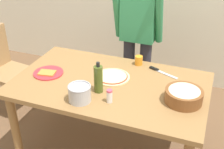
{
  "coord_description": "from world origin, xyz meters",
  "views": [
    {
      "loc": [
        0.76,
        -1.95,
        2.02
      ],
      "look_at": [
        0.0,
        0.05,
        0.81
      ],
      "focal_mm": 47.36,
      "sensor_mm": 36.0,
      "label": 1
    }
  ],
  "objects_px": {
    "pizza_raw_on_board": "(112,77)",
    "popcorn_bowl": "(184,95)",
    "dining_table": "(110,92)",
    "plate_with_slice": "(48,73)",
    "cup_orange": "(139,60)",
    "salt_shaker": "(109,96)",
    "chair_wooden_left": "(3,66)",
    "chef_knife": "(160,71)",
    "steel_pot": "(80,93)",
    "person_cook": "(138,31)",
    "olive_oil_bottle": "(98,79)"
  },
  "relations": [
    {
      "from": "pizza_raw_on_board",
      "to": "popcorn_bowl",
      "type": "distance_m",
      "value": 0.64
    },
    {
      "from": "dining_table",
      "to": "plate_with_slice",
      "type": "bearing_deg",
      "value": -174.85
    },
    {
      "from": "cup_orange",
      "to": "salt_shaker",
      "type": "xyz_separation_m",
      "value": [
        -0.03,
        -0.66,
        0.01
      ]
    },
    {
      "from": "dining_table",
      "to": "salt_shaker",
      "type": "height_order",
      "value": "salt_shaker"
    },
    {
      "from": "chair_wooden_left",
      "to": "chef_knife",
      "type": "xyz_separation_m",
      "value": [
        1.67,
        0.07,
        0.23
      ]
    },
    {
      "from": "pizza_raw_on_board",
      "to": "plate_with_slice",
      "type": "distance_m",
      "value": 0.56
    },
    {
      "from": "plate_with_slice",
      "to": "steel_pot",
      "type": "xyz_separation_m",
      "value": [
        0.44,
        -0.27,
        0.06
      ]
    },
    {
      "from": "person_cook",
      "to": "salt_shaker",
      "type": "bearing_deg",
      "value": -85.38
    },
    {
      "from": "cup_orange",
      "to": "popcorn_bowl",
      "type": "bearing_deg",
      "value": -43.93
    },
    {
      "from": "olive_oil_bottle",
      "to": "steel_pot",
      "type": "height_order",
      "value": "olive_oil_bottle"
    },
    {
      "from": "person_cook",
      "to": "plate_with_slice",
      "type": "height_order",
      "value": "person_cook"
    },
    {
      "from": "popcorn_bowl",
      "to": "steel_pot",
      "type": "distance_m",
      "value": 0.77
    },
    {
      "from": "plate_with_slice",
      "to": "popcorn_bowl",
      "type": "relative_size",
      "value": 0.93
    },
    {
      "from": "popcorn_bowl",
      "to": "chef_knife",
      "type": "xyz_separation_m",
      "value": [
        -0.26,
        0.39,
        -0.05
      ]
    },
    {
      "from": "chef_knife",
      "to": "chair_wooden_left",
      "type": "bearing_deg",
      "value": -177.48
    },
    {
      "from": "plate_with_slice",
      "to": "popcorn_bowl",
      "type": "distance_m",
      "value": 1.17
    },
    {
      "from": "cup_orange",
      "to": "chef_knife",
      "type": "xyz_separation_m",
      "value": [
        0.22,
        -0.07,
        -0.04
      ]
    },
    {
      "from": "person_cook",
      "to": "chef_knife",
      "type": "height_order",
      "value": "person_cook"
    },
    {
      "from": "salt_shaker",
      "to": "chef_knife",
      "type": "distance_m",
      "value": 0.64
    },
    {
      "from": "person_cook",
      "to": "pizza_raw_on_board",
      "type": "xyz_separation_m",
      "value": [
        -0.03,
        -0.68,
        -0.17
      ]
    },
    {
      "from": "olive_oil_bottle",
      "to": "salt_shaker",
      "type": "bearing_deg",
      "value": -38.82
    },
    {
      "from": "plate_with_slice",
      "to": "steel_pot",
      "type": "relative_size",
      "value": 1.5
    },
    {
      "from": "pizza_raw_on_board",
      "to": "olive_oil_bottle",
      "type": "distance_m",
      "value": 0.26
    },
    {
      "from": "olive_oil_bottle",
      "to": "cup_orange",
      "type": "xyz_separation_m",
      "value": [
        0.17,
        0.55,
        -0.07
      ]
    },
    {
      "from": "popcorn_bowl",
      "to": "steel_pot",
      "type": "xyz_separation_m",
      "value": [
        -0.73,
        -0.26,
        0.0
      ]
    },
    {
      "from": "popcorn_bowl",
      "to": "chef_knife",
      "type": "height_order",
      "value": "popcorn_bowl"
    },
    {
      "from": "plate_with_slice",
      "to": "chef_knife",
      "type": "height_order",
      "value": "plate_with_slice"
    },
    {
      "from": "dining_table",
      "to": "plate_with_slice",
      "type": "distance_m",
      "value": 0.57
    },
    {
      "from": "dining_table",
      "to": "chef_knife",
      "type": "relative_size",
      "value": 5.79
    },
    {
      "from": "pizza_raw_on_board",
      "to": "salt_shaker",
      "type": "relative_size",
      "value": 2.86
    },
    {
      "from": "chef_knife",
      "to": "popcorn_bowl",
      "type": "bearing_deg",
      "value": -56.08
    },
    {
      "from": "person_cook",
      "to": "pizza_raw_on_board",
      "type": "relative_size",
      "value": 5.34
    },
    {
      "from": "person_cook",
      "to": "dining_table",
      "type": "bearing_deg",
      "value": -91.21
    },
    {
      "from": "plate_with_slice",
      "to": "steel_pot",
      "type": "distance_m",
      "value": 0.52
    },
    {
      "from": "olive_oil_bottle",
      "to": "popcorn_bowl",
      "type": "bearing_deg",
      "value": 7.92
    },
    {
      "from": "dining_table",
      "to": "person_cook",
      "type": "distance_m",
      "value": 0.8
    },
    {
      "from": "dining_table",
      "to": "cup_orange",
      "type": "xyz_separation_m",
      "value": [
        0.13,
        0.39,
        0.13
      ]
    },
    {
      "from": "steel_pot",
      "to": "chef_knife",
      "type": "relative_size",
      "value": 0.63
    },
    {
      "from": "dining_table",
      "to": "chef_knife",
      "type": "bearing_deg",
      "value": 43.02
    },
    {
      "from": "olive_oil_bottle",
      "to": "pizza_raw_on_board",
      "type": "bearing_deg",
      "value": 84.35
    },
    {
      "from": "olive_oil_bottle",
      "to": "dining_table",
      "type": "bearing_deg",
      "value": 77.39
    },
    {
      "from": "person_cook",
      "to": "chair_wooden_left",
      "type": "height_order",
      "value": "person_cook"
    },
    {
      "from": "olive_oil_bottle",
      "to": "person_cook",
      "type": "bearing_deg",
      "value": 86.82
    },
    {
      "from": "olive_oil_bottle",
      "to": "cup_orange",
      "type": "height_order",
      "value": "olive_oil_bottle"
    },
    {
      "from": "chair_wooden_left",
      "to": "olive_oil_bottle",
      "type": "xyz_separation_m",
      "value": [
        1.29,
        -0.41,
        0.33
      ]
    },
    {
      "from": "plate_with_slice",
      "to": "person_cook",
      "type": "bearing_deg",
      "value": 54.57
    },
    {
      "from": "steel_pot",
      "to": "popcorn_bowl",
      "type": "bearing_deg",
      "value": 19.43
    },
    {
      "from": "chair_wooden_left",
      "to": "popcorn_bowl",
      "type": "bearing_deg",
      "value": -9.31
    },
    {
      "from": "plate_with_slice",
      "to": "popcorn_bowl",
      "type": "bearing_deg",
      "value": -0.75
    },
    {
      "from": "salt_shaker",
      "to": "chair_wooden_left",
      "type": "bearing_deg",
      "value": 160.11
    }
  ]
}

